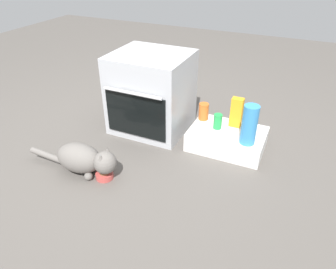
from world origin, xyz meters
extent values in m
plane|color=#56514C|center=(0.00, 0.00, 0.00)|extent=(8.00, 8.00, 0.00)
cube|color=#B7BABF|center=(-0.02, 0.37, 0.33)|extent=(0.61, 0.55, 0.66)
cube|color=black|center=(-0.02, 0.09, 0.25)|extent=(0.52, 0.01, 0.36)
cylinder|color=silver|center=(-0.02, 0.06, 0.45)|extent=(0.49, 0.02, 0.02)
cube|color=white|center=(0.66, 0.33, 0.07)|extent=(0.58, 0.40, 0.15)
cylinder|color=#C64C47|center=(0.00, -0.41, 0.02)|extent=(0.12, 0.12, 0.04)
sphere|color=brown|center=(0.00, -0.41, 0.04)|extent=(0.07, 0.07, 0.07)
ellipsoid|color=slate|center=(-0.19, -0.42, 0.12)|extent=(0.35, 0.23, 0.21)
sphere|color=slate|center=(0.02, -0.40, 0.14)|extent=(0.16, 0.16, 0.16)
cone|color=slate|center=(0.02, -0.36, 0.20)|extent=(0.06, 0.06, 0.07)
cone|color=slate|center=(0.02, -0.45, 0.20)|extent=(0.06, 0.06, 0.07)
cylinder|color=slate|center=(-0.47, -0.43, 0.07)|extent=(0.29, 0.06, 0.08)
sphere|color=slate|center=(-0.10, -0.35, 0.03)|extent=(0.06, 0.06, 0.06)
sphere|color=slate|center=(-0.09, -0.47, 0.03)|extent=(0.06, 0.06, 0.06)
cylinder|color=green|center=(0.58, 0.33, 0.21)|extent=(0.07, 0.07, 0.12)
cylinder|color=#388CD1|center=(0.84, 0.22, 0.30)|extent=(0.11, 0.11, 0.30)
cube|color=orange|center=(0.69, 0.43, 0.27)|extent=(0.09, 0.06, 0.24)
cylinder|color=#D16023|center=(0.43, 0.42, 0.22)|extent=(0.08, 0.08, 0.14)
camera|label=1|loc=(1.11, -1.78, 1.41)|focal=33.62mm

